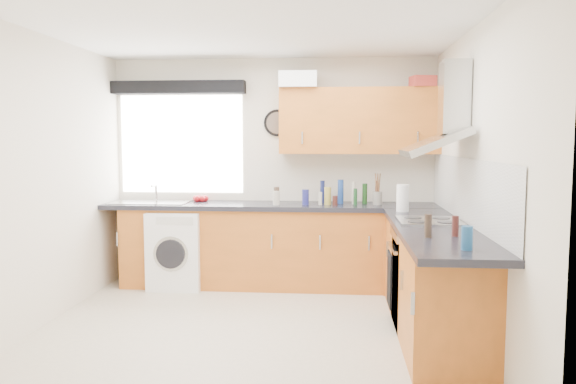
# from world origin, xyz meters

# --- Properties ---
(ground_plane) EXTENTS (3.60, 3.60, 0.00)m
(ground_plane) POSITION_xyz_m (0.00, 0.00, 0.00)
(ground_plane) COLOR beige
(ceiling) EXTENTS (3.60, 3.60, 0.02)m
(ceiling) POSITION_xyz_m (0.00, 0.00, 2.50)
(ceiling) COLOR white
(ceiling) RESTS_ON wall_back
(wall_back) EXTENTS (3.60, 0.02, 2.50)m
(wall_back) POSITION_xyz_m (0.00, 1.80, 1.25)
(wall_back) COLOR silver
(wall_back) RESTS_ON ground_plane
(wall_front) EXTENTS (3.60, 0.02, 2.50)m
(wall_front) POSITION_xyz_m (0.00, -1.80, 1.25)
(wall_front) COLOR silver
(wall_front) RESTS_ON ground_plane
(wall_left) EXTENTS (0.02, 3.60, 2.50)m
(wall_left) POSITION_xyz_m (-1.80, 0.00, 1.25)
(wall_left) COLOR silver
(wall_left) RESTS_ON ground_plane
(wall_right) EXTENTS (0.02, 3.60, 2.50)m
(wall_right) POSITION_xyz_m (1.80, 0.00, 1.25)
(wall_right) COLOR silver
(wall_right) RESTS_ON ground_plane
(window) EXTENTS (1.40, 0.02, 1.10)m
(window) POSITION_xyz_m (-1.05, 1.79, 1.55)
(window) COLOR white
(window) RESTS_ON wall_back
(window_blind) EXTENTS (1.50, 0.18, 0.14)m
(window_blind) POSITION_xyz_m (-1.05, 1.70, 2.18)
(window_blind) COLOR black
(window_blind) RESTS_ON wall_back
(splashback) EXTENTS (0.01, 3.00, 0.54)m
(splashback) POSITION_xyz_m (1.79, 0.30, 1.18)
(splashback) COLOR white
(splashback) RESTS_ON wall_right
(base_cab_back) EXTENTS (3.00, 0.58, 0.86)m
(base_cab_back) POSITION_xyz_m (-0.10, 1.51, 0.43)
(base_cab_back) COLOR #A4561C
(base_cab_back) RESTS_ON ground_plane
(base_cab_corner) EXTENTS (0.60, 0.60, 0.86)m
(base_cab_corner) POSITION_xyz_m (1.50, 1.50, 0.43)
(base_cab_corner) COLOR #A4561C
(base_cab_corner) RESTS_ON ground_plane
(base_cab_right) EXTENTS (0.58, 2.10, 0.86)m
(base_cab_right) POSITION_xyz_m (1.51, 0.15, 0.43)
(base_cab_right) COLOR #A4561C
(base_cab_right) RESTS_ON ground_plane
(worktop_back) EXTENTS (3.60, 0.62, 0.05)m
(worktop_back) POSITION_xyz_m (0.00, 1.50, 0.89)
(worktop_back) COLOR black
(worktop_back) RESTS_ON base_cab_back
(worktop_right) EXTENTS (0.62, 2.42, 0.05)m
(worktop_right) POSITION_xyz_m (1.50, 0.00, 0.89)
(worktop_right) COLOR black
(worktop_right) RESTS_ON base_cab_right
(sink) EXTENTS (0.84, 0.46, 0.10)m
(sink) POSITION_xyz_m (-1.33, 1.50, 0.95)
(sink) COLOR #ACAEAF
(sink) RESTS_ON worktop_back
(oven) EXTENTS (0.56, 0.58, 0.85)m
(oven) POSITION_xyz_m (1.50, 0.30, 0.42)
(oven) COLOR black
(oven) RESTS_ON ground_plane
(hob_plate) EXTENTS (0.52, 0.52, 0.01)m
(hob_plate) POSITION_xyz_m (1.50, 0.30, 0.92)
(hob_plate) COLOR #ACAEAF
(hob_plate) RESTS_ON worktop_right
(extractor_hood) EXTENTS (0.52, 0.78, 0.66)m
(extractor_hood) POSITION_xyz_m (1.60, 0.30, 1.77)
(extractor_hood) COLOR #ACAEAF
(extractor_hood) RESTS_ON wall_right
(upper_cabinets) EXTENTS (1.70, 0.35, 0.70)m
(upper_cabinets) POSITION_xyz_m (0.95, 1.62, 1.80)
(upper_cabinets) COLOR #A4561C
(upper_cabinets) RESTS_ON wall_back
(washing_machine) EXTENTS (0.58, 0.56, 0.83)m
(washing_machine) POSITION_xyz_m (-1.00, 1.40, 0.42)
(washing_machine) COLOR white
(washing_machine) RESTS_ON ground_plane
(wall_clock) EXTENTS (0.30, 0.04, 0.30)m
(wall_clock) POSITION_xyz_m (0.05, 1.76, 1.79)
(wall_clock) COLOR black
(wall_clock) RESTS_ON wall_back
(casserole) EXTENTS (0.40, 0.30, 0.17)m
(casserole) POSITION_xyz_m (0.30, 1.52, 2.23)
(casserole) COLOR white
(casserole) RESTS_ON upper_cabinets
(storage_box) EXTENTS (0.27, 0.24, 0.11)m
(storage_box) POSITION_xyz_m (1.60, 1.52, 2.20)
(storage_box) COLOR #B4352C
(storage_box) RESTS_ON upper_cabinets
(utensil_pot) EXTENTS (0.11, 0.11, 0.14)m
(utensil_pot) POSITION_xyz_m (1.15, 1.50, 0.98)
(utensil_pot) COLOR gray
(utensil_pot) RESTS_ON worktop_back
(kitchen_roll) EXTENTS (0.14, 0.14, 0.26)m
(kitchen_roll) POSITION_xyz_m (1.35, 0.95, 1.04)
(kitchen_roll) COLOR white
(kitchen_roll) RESTS_ON worktop_right
(tomato_cluster) EXTENTS (0.19, 0.19, 0.07)m
(tomato_cluster) POSITION_xyz_m (-0.80, 1.65, 0.94)
(tomato_cluster) COLOR #AD1015
(tomato_cluster) RESTS_ON worktop_back
(jar_0) EXTENTS (0.07, 0.07, 0.16)m
(jar_0) POSITION_xyz_m (0.39, 1.42, 0.99)
(jar_0) COLOR navy
(jar_0) RESTS_ON worktop_back
(jar_1) EXTENTS (0.06, 0.06, 0.19)m
(jar_1) POSITION_xyz_m (0.07, 1.45, 1.00)
(jar_1) COLOR #423024
(jar_1) RESTS_ON worktop_back
(jar_2) EXTENTS (0.05, 0.05, 0.24)m
(jar_2) POSITION_xyz_m (0.56, 1.65, 1.03)
(jar_2) COLOR navy
(jar_2) RESTS_ON worktop_back
(jar_3) EXTENTS (0.05, 0.05, 0.22)m
(jar_3) POSITION_xyz_m (1.02, 1.59, 1.02)
(jar_3) COLOR #183F16
(jar_3) RESTS_ON worktop_back
(jar_4) EXTENTS (0.06, 0.06, 0.26)m
(jar_4) POSITION_xyz_m (0.76, 1.58, 1.04)
(jar_4) COLOR navy
(jar_4) RESTS_ON worktop_back
(jar_5) EXTENTS (0.04, 0.04, 0.14)m
(jar_5) POSITION_xyz_m (0.54, 1.43, 0.98)
(jar_5) COLOR #B9B19D
(jar_5) RESTS_ON worktop_back
(jar_6) EXTENTS (0.05, 0.05, 0.10)m
(jar_6) POSITION_xyz_m (0.70, 1.39, 0.96)
(jar_6) COLOR #3C1815
(jar_6) RESTS_ON worktop_back
(jar_7) EXTENTS (0.04, 0.04, 0.25)m
(jar_7) POSITION_xyz_m (1.15, 1.56, 1.04)
(jar_7) COLOR #43181C
(jar_7) RESTS_ON worktop_back
(jar_8) EXTENTS (0.04, 0.04, 0.18)m
(jar_8) POSITION_xyz_m (0.91, 1.44, 1.00)
(jar_8) COLOR #17411D
(jar_8) RESTS_ON worktop_back
(jar_9) EXTENTS (0.07, 0.07, 0.19)m
(jar_9) POSITION_xyz_m (0.62, 1.46, 1.00)
(jar_9) COLOR #A49138
(jar_9) RESTS_ON worktop_back
(jar_10) EXTENTS (0.04, 0.04, 0.24)m
(jar_10) POSITION_xyz_m (0.90, 1.53, 1.03)
(jar_10) COLOR #A9A390
(jar_10) RESTS_ON worktop_back
(jar_11) EXTENTS (0.07, 0.07, 0.15)m
(jar_11) POSITION_xyz_m (0.08, 1.37, 0.98)
(jar_11) COLOR #ACA493
(jar_11) RESTS_ON worktop_back
(bottle_0) EXTENTS (0.05, 0.05, 0.15)m
(bottle_0) POSITION_xyz_m (1.57, -0.42, 0.98)
(bottle_0) COLOR #431A17
(bottle_0) RESTS_ON worktop_right
(bottle_1) EXTENTS (0.07, 0.07, 0.15)m
(bottle_1) POSITION_xyz_m (1.54, -0.92, 0.99)
(bottle_1) COLOR navy
(bottle_1) RESTS_ON worktop_right
(bottle_2) EXTENTS (0.05, 0.05, 0.17)m
(bottle_2) POSITION_xyz_m (1.36, -0.48, 0.99)
(bottle_2) COLOR #36281E
(bottle_2) RESTS_ON worktop_right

